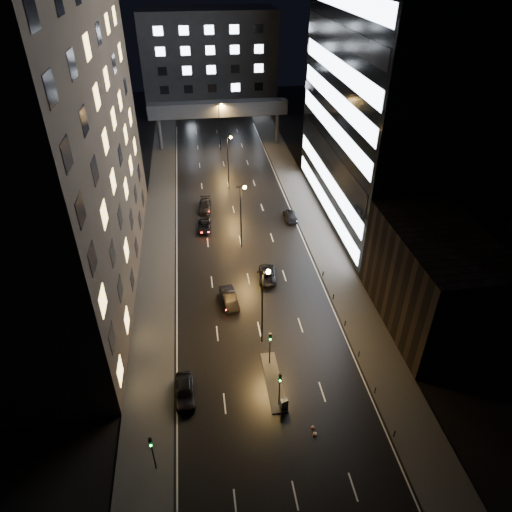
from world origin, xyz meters
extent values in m
plane|color=black|center=(0.00, 40.00, 0.00)|extent=(160.00, 160.00, 0.00)
cube|color=#383533|center=(-12.50, 35.00, 0.07)|extent=(5.00, 110.00, 0.15)
cube|color=#383533|center=(12.50, 35.00, 0.07)|extent=(5.00, 110.00, 0.15)
cube|color=#2D2319|center=(-22.50, 24.00, 20.00)|extent=(15.00, 48.00, 40.00)
cube|color=black|center=(20.00, 9.00, 6.00)|extent=(10.00, 18.00, 12.00)
cube|color=black|center=(25.00, 36.00, 22.50)|extent=(20.00, 36.00, 45.00)
cube|color=#333335|center=(0.00, 98.00, 12.50)|extent=(34.00, 14.00, 25.00)
cube|color=#333335|center=(0.00, 70.00, 8.50)|extent=(30.00, 3.00, 3.00)
cylinder|color=#333335|center=(-13.00, 70.00, 3.50)|extent=(0.80, 0.80, 7.00)
cylinder|color=#333335|center=(13.00, 70.00, 3.50)|extent=(0.80, 0.80, 7.00)
cube|color=#383533|center=(0.30, 2.00, 0.07)|extent=(1.60, 8.00, 0.15)
cylinder|color=black|center=(0.30, 4.50, 1.90)|extent=(0.12, 0.12, 3.50)
cube|color=black|center=(0.30, 4.50, 4.10)|extent=(0.28, 0.22, 0.90)
sphere|color=#0CFF33|center=(0.30, 4.36, 3.82)|extent=(0.18, 0.18, 0.18)
cylinder|color=black|center=(0.30, -1.00, 1.90)|extent=(0.12, 0.12, 3.50)
cube|color=black|center=(0.30, -1.00, 4.10)|extent=(0.28, 0.22, 0.90)
sphere|color=#0CFF33|center=(0.30, -1.14, 3.82)|extent=(0.18, 0.18, 0.18)
cylinder|color=black|center=(-11.50, -6.00, 1.75)|extent=(0.12, 0.12, 3.50)
cube|color=black|center=(-11.50, -6.00, 3.95)|extent=(0.28, 0.22, 0.90)
sphere|color=#0CFF33|center=(-11.50, -6.14, 3.67)|extent=(0.18, 0.18, 0.18)
cylinder|color=black|center=(10.20, -6.00, 0.45)|extent=(0.12, 0.12, 0.90)
cylinder|color=black|center=(10.20, -1.00, 0.45)|extent=(0.12, 0.12, 0.90)
cylinder|color=black|center=(10.20, 4.00, 0.45)|extent=(0.12, 0.12, 0.90)
cylinder|color=black|center=(10.20, 9.00, 0.45)|extent=(0.12, 0.12, 0.90)
cylinder|color=black|center=(10.20, 14.00, 0.45)|extent=(0.12, 0.12, 0.90)
cylinder|color=black|center=(10.20, 19.00, 0.45)|extent=(0.12, 0.12, 0.90)
cylinder|color=black|center=(0.00, 8.00, 5.00)|extent=(0.18, 0.18, 10.00)
cylinder|color=black|center=(0.00, 8.00, 10.00)|extent=(1.20, 0.12, 0.12)
sphere|color=#FF9E38|center=(0.60, 8.00, 9.90)|extent=(0.50, 0.50, 0.50)
cylinder|color=black|center=(0.00, 28.00, 5.00)|extent=(0.18, 0.18, 10.00)
cylinder|color=black|center=(0.00, 28.00, 10.00)|extent=(1.20, 0.12, 0.12)
sphere|color=#FF9E38|center=(0.60, 28.00, 9.90)|extent=(0.50, 0.50, 0.50)
cylinder|color=black|center=(0.00, 48.00, 5.00)|extent=(0.18, 0.18, 10.00)
cylinder|color=black|center=(0.00, 48.00, 10.00)|extent=(1.20, 0.12, 0.12)
sphere|color=#FF9E38|center=(0.60, 48.00, 9.90)|extent=(0.50, 0.50, 0.50)
cylinder|color=black|center=(0.00, 68.00, 5.00)|extent=(0.18, 0.18, 10.00)
cylinder|color=black|center=(0.00, 68.00, 10.00)|extent=(1.20, 0.12, 0.12)
sphere|color=#FF9E38|center=(0.60, 68.00, 9.90)|extent=(0.50, 0.50, 0.50)
imported|color=black|center=(-8.86, 1.40, 0.82)|extent=(2.12, 4.88, 1.64)
imported|color=black|center=(-3.05, 15.30, 0.79)|extent=(2.33, 5.00, 1.59)
imported|color=black|center=(-5.26, 33.99, 0.63)|extent=(2.40, 4.69, 1.27)
imported|color=black|center=(-4.84, 40.52, 0.74)|extent=(2.50, 5.28, 1.49)
imported|color=black|center=(2.61, 19.92, 0.68)|extent=(2.83, 5.14, 1.37)
imported|color=black|center=(9.00, 35.29, 0.67)|extent=(1.98, 4.67, 1.35)
cube|color=#545457|center=(0.70, -1.50, 0.77)|extent=(0.82, 0.63, 1.23)
cone|color=red|center=(3.00, -4.78, 0.23)|extent=(0.52, 0.52, 0.46)
cone|color=#F5410C|center=(3.00, -4.05, 0.22)|extent=(0.42, 0.42, 0.44)
camera|label=1|loc=(-6.07, -29.31, 37.80)|focal=32.00mm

